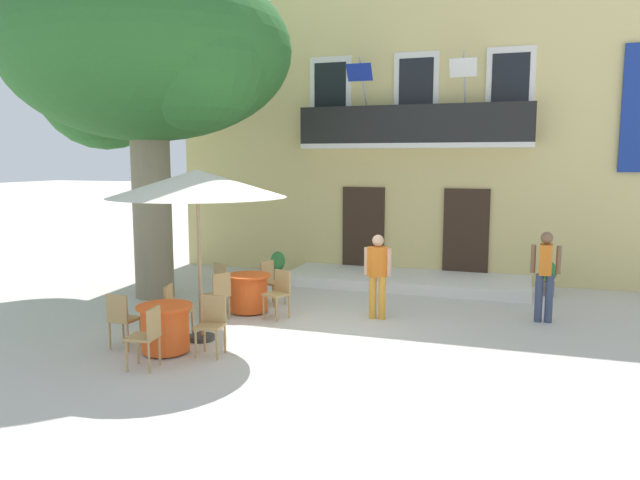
{
  "coord_description": "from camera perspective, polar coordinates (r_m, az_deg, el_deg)",
  "views": [
    {
      "loc": [
        3.46,
        -10.06,
        3.02
      ],
      "look_at": [
        -0.58,
        1.99,
        1.3
      ],
      "focal_mm": 33.72,
      "sensor_mm": 36.0,
      "label": 1
    }
  ],
  "objects": [
    {
      "name": "cafe_chair_middle_0",
      "position": [
        9.08,
        -16.06,
        -8.52
      ],
      "size": [
        0.45,
        0.45,
        0.91
      ],
      "color": "tan",
      "rests_on": "ground"
    },
    {
      "name": "cafe_chair_near_tree_0",
      "position": [
        12.56,
        -4.69,
        -3.76
      ],
      "size": [
        0.5,
        0.5,
        0.91
      ],
      "color": "tan",
      "rests_on": "ground"
    },
    {
      "name": "pedestrian_mid_plaza",
      "position": [
        11.39,
        5.49,
        -3.01
      ],
      "size": [
        0.53,
        0.39,
        1.61
      ],
      "color": "gold",
      "rests_on": "ground"
    },
    {
      "name": "cafe_chair_near_tree_3",
      "position": [
        11.5,
        -3.92,
        -4.82
      ],
      "size": [
        0.52,
        0.52,
        0.91
      ],
      "color": "tan",
      "rests_on": "ground"
    },
    {
      "name": "building_facade",
      "position": [
        17.25,
        10.18,
        10.0
      ],
      "size": [
        13.0,
        5.09,
        7.5
      ],
      "color": "#DBC67F",
      "rests_on": "ground"
    },
    {
      "name": "pedestrian_near_entrance",
      "position": [
        11.84,
        20.59,
        -2.81
      ],
      "size": [
        0.53,
        0.35,
        1.69
      ],
      "color": "#384260",
      "rests_on": "ground"
    },
    {
      "name": "entrance_step_platform",
      "position": [
        14.58,
        8.11,
        -3.83
      ],
      "size": [
        5.72,
        2.01,
        0.25
      ],
      "primitive_type": "cube",
      "color": "silver",
      "rests_on": "ground"
    },
    {
      "name": "ground_planter_right",
      "position": [
        14.27,
        20.9,
        -3.26
      ],
      "size": [
        0.33,
        0.33,
        0.77
      ],
      "color": "slate",
      "rests_on": "ground"
    },
    {
      "name": "cafe_table_near_tree",
      "position": [
        12.0,
        -6.78,
        -5.0
      ],
      "size": [
        0.86,
        0.86,
        0.76
      ],
      "color": "#EA561E",
      "rests_on": "ground"
    },
    {
      "name": "cafe_table_middle",
      "position": [
        9.8,
        -14.47,
        -8.1
      ],
      "size": [
        0.86,
        0.86,
        0.76
      ],
      "color": "#EA561E",
      "rests_on": "ground"
    },
    {
      "name": "cafe_umbrella",
      "position": [
        9.99,
        -11.56,
        5.21
      ],
      "size": [
        2.9,
        2.9,
        2.85
      ],
      "color": "#997A56",
      "rests_on": "ground"
    },
    {
      "name": "ground_planter_left",
      "position": [
        15.21,
        -4.03,
        -2.28
      ],
      "size": [
        0.37,
        0.37,
        0.7
      ],
      "color": "slate",
      "rests_on": "ground"
    },
    {
      "name": "cafe_chair_middle_2",
      "position": [
        10.47,
        -13.62,
        -6.27
      ],
      "size": [
        0.49,
        0.49,
        0.91
      ],
      "color": "tan",
      "rests_on": "ground"
    },
    {
      "name": "cafe_chair_near_tree_2",
      "position": [
        11.49,
        -9.6,
        -4.92
      ],
      "size": [
        0.54,
        0.54,
        0.91
      ],
      "color": "tan",
      "rests_on": "ground"
    },
    {
      "name": "ground_plane",
      "position": [
        11.06,
        -0.41,
        -8.14
      ],
      "size": [
        120.0,
        120.0,
        0.0
      ],
      "primitive_type": "plane",
      "color": "beige"
    },
    {
      "name": "cafe_chair_near_tree_1",
      "position": [
        12.53,
        -9.09,
        -3.86
      ],
      "size": [
        0.54,
        0.54,
        0.91
      ],
      "color": "tan",
      "rests_on": "ground"
    },
    {
      "name": "plane_tree",
      "position": [
        13.76,
        -16.33,
        16.02
      ],
      "size": [
        6.33,
        5.56,
        7.09
      ],
      "color": "#7F755B",
      "rests_on": "ground"
    },
    {
      "name": "cafe_chair_middle_1",
      "position": [
        9.52,
        -10.21,
        -7.57
      ],
      "size": [
        0.44,
        0.44,
        0.91
      ],
      "color": "tan",
      "rests_on": "ground"
    },
    {
      "name": "cafe_chair_middle_3",
      "position": [
        10.12,
        -18.31,
        -6.93
      ],
      "size": [
        0.4,
        0.4,
        0.91
      ],
      "color": "tan",
      "rests_on": "ground"
    }
  ]
}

